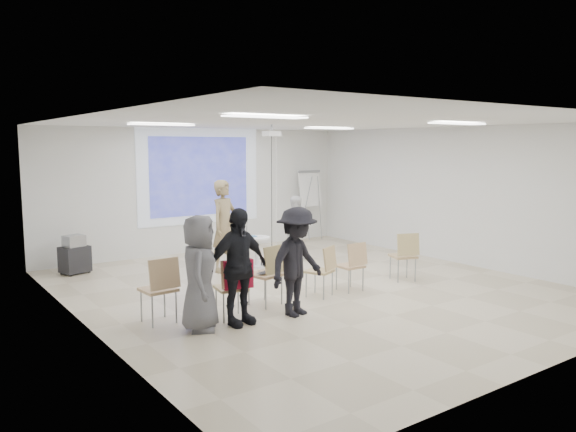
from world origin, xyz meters
TOP-DOWN VIEW (x-y plane):
  - floor at (0.00, 0.00)m, footprint 8.00×9.00m
  - ceiling at (0.00, 0.00)m, footprint 8.00×9.00m
  - wall_back at (0.00, 4.55)m, footprint 8.00×0.10m
  - wall_left at (-4.05, 0.00)m, footprint 0.10×9.00m
  - wall_right at (4.05, 0.00)m, footprint 0.10×9.00m
  - projection_halo at (0.00, 4.49)m, footprint 3.20×0.01m
  - projection_image at (0.00, 4.47)m, footprint 2.60×0.01m
  - pedestal_table at (0.15, 2.15)m, footprint 0.64×0.64m
  - player_left at (-0.61, 2.19)m, footprint 0.93×0.79m
  - player_right at (1.30, 2.25)m, footprint 0.87×0.74m
  - controller_left at (-0.43, 2.44)m, footprint 0.09×0.14m
  - controller_right at (1.12, 2.50)m, footprint 0.05×0.12m
  - chair_far_left at (-3.07, -0.32)m, footprint 0.49×0.52m
  - chair_left_mid at (-2.12, -0.76)m, footprint 0.52×0.54m
  - chair_left_inner at (-1.27, -0.45)m, footprint 0.57×0.60m
  - chair_center at (-0.21, -0.55)m, footprint 0.56×0.58m
  - chair_right_inner at (0.44, -0.56)m, footprint 0.42×0.45m
  - chair_right_far at (1.76, -0.58)m, footprint 0.58×0.60m
  - red_jacket at (-2.11, -0.90)m, footprint 0.46×0.18m
  - laptop at (-1.29, -0.35)m, footprint 0.42×0.35m
  - audience_left at (-2.16, -0.99)m, footprint 1.20×0.80m
  - audience_mid at (-1.20, -1.12)m, footprint 1.35×0.96m
  - audience_outer at (-2.72, -0.89)m, footprint 0.97×1.07m
  - flipchart_easel at (3.12, 4.16)m, footprint 0.83×0.62m
  - av_cart at (-3.20, 3.78)m, footprint 0.62×0.55m
  - ceiling_projector at (0.10, 1.49)m, footprint 0.30×0.25m
  - fluor_panel_nw at (-2.00, 2.00)m, footprint 1.20×0.30m
  - fluor_panel_ne at (2.00, 2.00)m, footprint 1.20×0.30m
  - fluor_panel_sw at (-2.00, -1.50)m, footprint 1.20×0.30m
  - fluor_panel_se at (2.00, -1.50)m, footprint 1.20×0.30m

SIDE VIEW (x-z plane):
  - floor at x=0.00m, z-range -0.10..0.00m
  - av_cart at x=-3.20m, z-range -0.03..0.75m
  - pedestal_table at x=0.15m, z-range 0.04..0.71m
  - chair_center at x=-0.21m, z-range 0.08..0.97m
  - chair_right_inner at x=0.44m, z-range 0.08..0.97m
  - laptop at x=-1.29m, z-range 0.52..0.55m
  - chair_left_mid at x=-2.12m, z-range 0.09..1.02m
  - chair_right_far at x=1.76m, z-range 0.09..1.03m
  - chair_far_left at x=-3.07m, z-range 0.09..1.08m
  - chair_left_inner at x=-1.27m, z-range 0.09..1.10m
  - red_jacket at x=-2.11m, z-range 0.51..0.93m
  - player_right at x=1.30m, z-range 0.00..1.61m
  - audience_outer at x=-2.72m, z-range 0.00..1.84m
  - audience_mid at x=-1.20m, z-range 0.00..1.89m
  - audience_left at x=-2.16m, z-range 0.00..1.96m
  - player_left at x=-0.61m, z-range 0.00..2.15m
  - controller_right at x=1.12m, z-range 1.07..1.11m
  - flipchart_easel at x=3.12m, z-range 0.45..2.37m
  - controller_left at x=-0.43m, z-range 1.39..1.44m
  - wall_back at x=0.00m, z-range 0.00..3.00m
  - wall_left at x=-4.05m, z-range 0.00..3.00m
  - wall_right at x=4.05m, z-range 0.00..3.00m
  - projection_halo at x=0.00m, z-range 0.70..3.00m
  - projection_image at x=0.00m, z-range 0.90..2.80m
  - ceiling_projector at x=0.10m, z-range 1.19..4.19m
  - fluor_panel_nw at x=-2.00m, z-range 2.96..2.98m
  - fluor_panel_ne at x=2.00m, z-range 2.96..2.98m
  - fluor_panel_sw at x=-2.00m, z-range 2.96..2.98m
  - fluor_panel_se at x=2.00m, z-range 2.96..2.98m
  - ceiling at x=0.00m, z-range 3.00..3.10m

